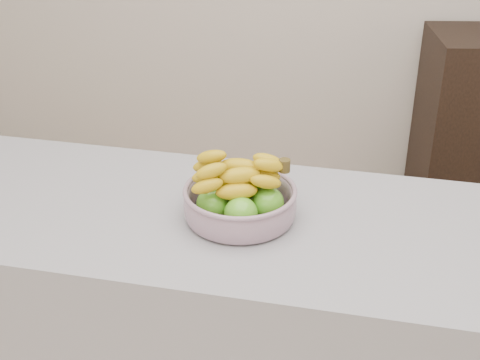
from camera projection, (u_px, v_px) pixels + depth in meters
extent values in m
cube|color=black|center=(479.00, 136.00, 3.03)|extent=(0.59, 0.51, 0.94)
cylinder|color=#A5B9C7|center=(240.00, 215.00, 1.58)|extent=(0.23, 0.23, 0.01)
torus|color=#A5B9C7|center=(240.00, 191.00, 1.55)|extent=(0.27, 0.27, 0.01)
sphere|color=#55A11B|center=(241.00, 214.00, 1.50)|extent=(0.08, 0.08, 0.08)
sphere|color=#55A11B|center=(267.00, 203.00, 1.54)|extent=(0.08, 0.08, 0.08)
sphere|color=#55A11B|center=(255.00, 188.00, 1.61)|extent=(0.08, 0.08, 0.08)
sphere|color=#55A11B|center=(223.00, 188.00, 1.60)|extent=(0.08, 0.08, 0.08)
sphere|color=#55A11B|center=(213.00, 204.00, 1.54)|extent=(0.08, 0.08, 0.08)
ellipsoid|color=yellow|center=(237.00, 191.00, 1.50)|extent=(0.17, 0.10, 0.04)
ellipsoid|color=yellow|center=(236.00, 183.00, 1.54)|extent=(0.17, 0.08, 0.04)
ellipsoid|color=yellow|center=(236.00, 174.00, 1.57)|extent=(0.17, 0.06, 0.04)
ellipsoid|color=yellow|center=(240.00, 176.00, 1.50)|extent=(0.17, 0.11, 0.04)
ellipsoid|color=yellow|center=(240.00, 166.00, 1.54)|extent=(0.17, 0.05, 0.04)
cylinder|color=#443715|center=(284.00, 166.00, 1.52)|extent=(0.03, 0.03, 0.03)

